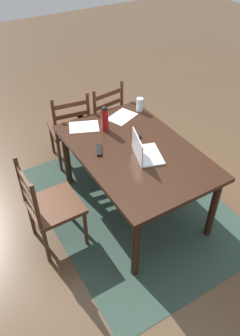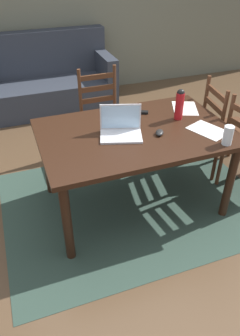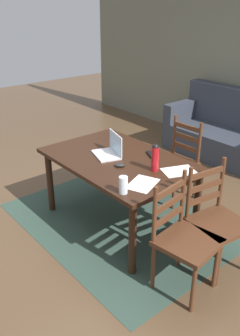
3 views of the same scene
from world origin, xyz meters
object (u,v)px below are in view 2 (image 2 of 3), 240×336
chair_right_far (225,129)px  drinking_glass (228,135)px  dining_table (135,141)px  tv_remote (138,112)px  couch (48,82)px  computer_mouse (160,133)px  laptop (121,128)px  chair_far_head (103,117)px  water_bottle (180,104)px

chair_right_far → drinking_glass: chair_right_far is taller
dining_table → tv_remote: 0.35m
chair_right_far → couch: couch is taller
computer_mouse → tv_remote: computer_mouse is taller
laptop → drinking_glass: 0.81m
chair_far_head → drinking_glass: 1.46m
dining_table → chair_far_head: bearing=90.0°
water_bottle → chair_far_head: bearing=118.2°
chair_far_head → water_bottle: water_bottle is taller
dining_table → computer_mouse: (0.16, -0.12, 0.11)m
chair_right_far → drinking_glass: size_ratio=6.46×
dining_table → drinking_glass: (0.56, -0.42, 0.16)m
drinking_glass → computer_mouse: 0.51m
chair_far_head → laptop: size_ratio=2.55×
chair_right_far → laptop: laptop is taller
chair_far_head → couch: (-0.33, 1.53, -0.11)m
drinking_glass → chair_far_head: bearing=113.5°
chair_far_head → couch: couch is taller
chair_right_far → laptop: size_ratio=2.55×
water_bottle → computer_mouse: water_bottle is taller
chair_far_head → couch: 1.57m
dining_table → drinking_glass: bearing=-36.9°
couch → laptop: 2.46m
dining_table → drinking_glass: drinking_glass is taller
chair_far_head → tv_remote: chair_far_head is taller
chair_right_far → chair_far_head: 1.25m
chair_far_head → tv_remote: size_ratio=5.59×
chair_far_head → water_bottle: size_ratio=3.61×
dining_table → water_bottle: bearing=10.1°
laptop → computer_mouse: 0.31m
drinking_glass → tv_remote: (-0.41, 0.72, -0.06)m
chair_right_far → tv_remote: bearing=174.5°
chair_right_far → water_bottle: bearing=-168.2°
dining_table → laptop: bearing=-176.5°
laptop → tv_remote: size_ratio=2.19×
computer_mouse → tv_remote: (-0.00, 0.41, -0.01)m
water_bottle → computer_mouse: size_ratio=2.63×
laptop → drinking_glass: laptop is taller
chair_right_far → water_bottle: 0.77m
dining_table → water_bottle: 0.49m
laptop → computer_mouse: size_ratio=3.72×
dining_table → couch: bearing=97.9°
chair_far_head → tv_remote: 0.67m
chair_right_far → laptop: 1.25m
chair_right_far → water_bottle: water_bottle is taller
dining_table → laptop: (-0.13, -0.01, 0.15)m
chair_right_far → chair_far_head: size_ratio=1.00×
couch → laptop: (0.21, -2.41, 0.45)m
chair_far_head → couch: bearing=102.3°
water_bottle → tv_remote: water_bottle is taller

